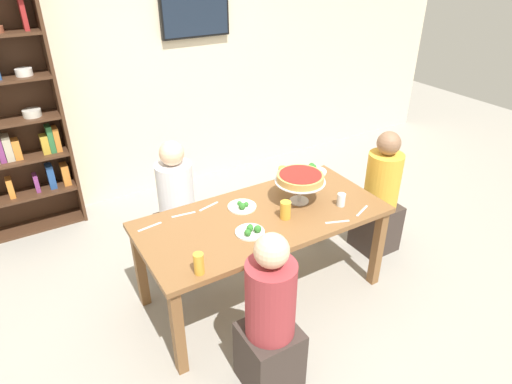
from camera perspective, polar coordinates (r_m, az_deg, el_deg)
The scene contains 20 objects.
ground_plane at distance 3.72m, azimuth 0.81°, elevation -12.68°, with size 12.00×12.00×0.00m, color gray.
rear_partition at distance 4.89m, azimuth -13.27°, elevation 15.80°, with size 8.00×0.12×2.80m, color beige.
dining_table at distance 3.32m, azimuth 0.89°, elevation -4.27°, with size 1.84×0.87×0.74m.
television at distance 4.89m, azimuth -7.84°, elevation 21.54°, with size 0.75×0.05×0.42m.
diner_head_east at distance 4.08m, azimuth 15.63°, elevation -1.16°, with size 0.34×0.34×1.15m.
diner_near_left at distance 2.78m, azimuth 1.81°, elevation -16.79°, with size 0.34×0.34×1.15m.
diner_far_left at distance 3.82m, azimuth -10.04°, elevation -2.70°, with size 0.34×0.34×1.15m.
deep_dish_pizza_stand at distance 3.36m, azimuth 5.72°, elevation 1.69°, with size 0.39×0.39×0.24m.
salad_plate_near_diner at distance 3.35m, azimuth -1.79°, elevation -1.85°, with size 0.22×0.22×0.07m.
salad_plate_far_diner at distance 3.07m, azimuth -0.68°, elevation -5.04°, with size 0.21×0.21×0.07m.
salad_plate_spare at distance 3.91m, azimuth 7.41°, elevation 2.89°, with size 0.21×0.21×0.07m.
beer_glass_amber_tall at distance 3.68m, azimuth 3.44°, elevation 2.18°, with size 0.07×0.07×0.14m, color gold.
beer_glass_amber_short at distance 3.21m, azimuth 3.81°, elevation -2.33°, with size 0.08×0.08×0.14m, color gold.
beer_glass_amber_spare at distance 2.72m, azimuth -7.37°, elevation -9.14°, with size 0.06×0.06×0.14m, color gold.
water_glass_clear_near at distance 3.43m, azimuth 10.92°, elevation -0.99°, with size 0.06×0.06×0.10m, color white.
cutlery_fork_near at distance 3.25m, azimuth 10.43°, elevation -3.81°, with size 0.18×0.02×0.01m, color silver.
cutlery_knife_near at distance 3.41m, azimuth 13.51°, elevation -2.37°, with size 0.18×0.02×0.01m, color silver.
cutlery_fork_far at distance 3.23m, azimuth -13.52°, elevation -4.38°, with size 0.18×0.02×0.01m, color silver.
cutlery_knife_far at distance 3.32m, azimuth -9.32°, elevation -2.88°, with size 0.18×0.02×0.01m, color silver.
cutlery_spare_fork at distance 3.39m, azimuth -6.11°, elevation -1.86°, with size 0.18×0.02×0.01m, color silver.
Camera 1 is at (-1.46, -2.34, 2.50)m, focal length 31.05 mm.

